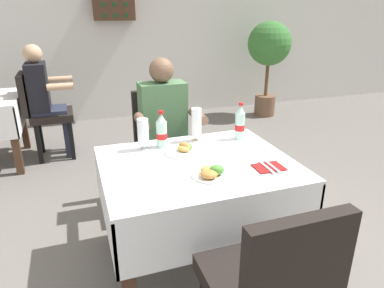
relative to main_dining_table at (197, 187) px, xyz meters
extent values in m
plane|color=#66605B|center=(-0.03, -0.16, -0.57)|extent=(11.00, 11.00, 0.00)
cube|color=silver|center=(-0.03, 3.61, 1.02)|extent=(11.00, 0.12, 3.18)
cube|color=white|center=(0.00, 0.00, 0.16)|extent=(1.14, 0.92, 0.02)
cube|color=white|center=(0.00, -0.45, -0.01)|extent=(1.14, 0.02, 0.32)
cube|color=white|center=(0.00, 0.45, -0.01)|extent=(1.14, 0.02, 0.32)
cube|color=white|center=(-0.56, 0.00, -0.01)|extent=(0.02, 0.92, 0.32)
cube|color=white|center=(0.56, 0.00, -0.01)|extent=(0.02, 0.92, 0.32)
cube|color=#472D1E|center=(-0.51, -0.40, -0.21)|extent=(0.07, 0.07, 0.72)
cube|color=#472D1E|center=(0.51, -0.40, -0.21)|extent=(0.07, 0.07, 0.72)
cube|color=#472D1E|center=(-0.51, 0.40, -0.21)|extent=(0.07, 0.07, 0.72)
cube|color=#472D1E|center=(0.51, 0.40, -0.21)|extent=(0.07, 0.07, 0.72)
cube|color=black|center=(0.00, 0.76, -0.08)|extent=(0.44, 0.44, 0.08)
cube|color=black|center=(0.00, 1.01, 0.18)|extent=(0.42, 0.06, 0.44)
cube|color=black|center=(-0.17, 0.59, -0.35)|extent=(0.04, 0.04, 0.45)
cube|color=black|center=(0.17, 0.59, -0.35)|extent=(0.04, 0.04, 0.45)
cube|color=black|center=(-0.17, 0.93, -0.35)|extent=(0.04, 0.04, 0.45)
cube|color=black|center=(0.17, 0.93, -0.35)|extent=(0.04, 0.04, 0.45)
cube|color=black|center=(0.00, -0.76, -0.08)|extent=(0.44, 0.44, 0.08)
cube|color=black|center=(0.00, -1.01, 0.18)|extent=(0.42, 0.06, 0.44)
cylinder|color=#282D42|center=(-0.08, 0.56, -0.35)|extent=(0.10, 0.10, 0.45)
cylinder|color=#282D42|center=(0.08, 0.56, -0.35)|extent=(0.10, 0.10, 0.45)
cube|color=#282D42|center=(0.00, 0.72, -0.06)|extent=(0.34, 0.36, 0.12)
cube|color=#4C754C|center=(0.00, 0.80, 0.25)|extent=(0.36, 0.20, 0.50)
sphere|color=brown|center=(0.00, 0.80, 0.59)|extent=(0.19, 0.19, 0.19)
cylinder|color=brown|center=(-0.22, 0.57, 0.27)|extent=(0.07, 0.26, 0.07)
cylinder|color=brown|center=(0.21, 0.57, 0.27)|extent=(0.07, 0.26, 0.07)
cylinder|color=white|center=(0.02, -0.19, 0.17)|extent=(0.24, 0.24, 0.01)
ellipsoid|color=#4C8E38|center=(0.03, -0.22, 0.21)|extent=(0.10, 0.08, 0.06)
ellipsoid|color=gold|center=(-0.01, -0.19, 0.20)|extent=(0.11, 0.11, 0.04)
ellipsoid|color=#B77A38|center=(-0.02, -0.24, 0.20)|extent=(0.13, 0.13, 0.04)
cylinder|color=white|center=(-0.02, 0.17, 0.17)|extent=(0.26, 0.26, 0.01)
ellipsoid|color=gold|center=(-0.03, 0.16, 0.20)|extent=(0.10, 0.11, 0.04)
ellipsoid|color=#4C8E38|center=(0.00, 0.19, 0.20)|extent=(0.07, 0.08, 0.04)
ellipsoid|color=#B77A38|center=(-0.03, 0.17, 0.21)|extent=(0.09, 0.09, 0.06)
cylinder|color=white|center=(0.12, 0.34, 0.17)|extent=(0.07, 0.07, 0.01)
cylinder|color=white|center=(0.12, 0.34, 0.19)|extent=(0.02, 0.02, 0.03)
cylinder|color=white|center=(0.12, 0.34, 0.30)|extent=(0.07, 0.07, 0.20)
cylinder|color=#C68928|center=(0.12, 0.34, 0.28)|extent=(0.06, 0.06, 0.16)
cylinder|color=white|center=(-0.26, 0.31, 0.17)|extent=(0.07, 0.07, 0.01)
cylinder|color=white|center=(-0.26, 0.31, 0.19)|extent=(0.02, 0.02, 0.03)
cylinder|color=white|center=(-0.26, 0.31, 0.29)|extent=(0.07, 0.07, 0.17)
cylinder|color=black|center=(-0.26, 0.31, 0.24)|extent=(0.07, 0.07, 0.08)
cylinder|color=silver|center=(-0.14, 0.31, 0.25)|extent=(0.07, 0.07, 0.18)
cylinder|color=red|center=(-0.14, 0.31, 0.25)|extent=(0.07, 0.07, 0.04)
cone|color=silver|center=(-0.14, 0.31, 0.37)|extent=(0.06, 0.06, 0.05)
cylinder|color=red|center=(-0.14, 0.31, 0.41)|extent=(0.03, 0.03, 0.02)
cylinder|color=silver|center=(0.42, 0.28, 0.26)|extent=(0.07, 0.07, 0.19)
cylinder|color=red|center=(0.42, 0.28, 0.25)|extent=(0.07, 0.07, 0.04)
cone|color=silver|center=(0.42, 0.28, 0.38)|extent=(0.06, 0.06, 0.05)
cylinder|color=red|center=(0.42, 0.28, 0.42)|extent=(0.03, 0.03, 0.02)
cube|color=maroon|center=(0.36, -0.21, 0.17)|extent=(0.17, 0.13, 0.01)
cube|color=silver|center=(0.34, -0.21, 0.18)|extent=(0.02, 0.19, 0.01)
cube|color=silver|center=(0.38, -0.21, 0.18)|extent=(0.02, 0.19, 0.01)
cube|color=white|center=(-1.22, 2.24, -0.01)|extent=(0.02, 0.88, 0.32)
cube|color=#472D1E|center=(-1.27, 1.86, -0.21)|extent=(0.07, 0.07, 0.72)
cube|color=#472D1E|center=(-1.27, 2.62, -0.21)|extent=(0.07, 0.07, 0.72)
cube|color=black|center=(-0.91, 2.24, -0.08)|extent=(0.44, 0.44, 0.08)
cube|color=black|center=(-1.16, 2.24, 0.18)|extent=(0.06, 0.42, 0.44)
cube|color=black|center=(-0.74, 2.07, -0.35)|extent=(0.04, 0.04, 0.45)
cube|color=black|center=(-0.74, 2.41, -0.35)|extent=(0.04, 0.04, 0.45)
cube|color=black|center=(-1.08, 2.07, -0.35)|extent=(0.04, 0.04, 0.45)
cube|color=black|center=(-1.08, 2.41, -0.35)|extent=(0.04, 0.04, 0.45)
cylinder|color=#282D42|center=(-0.77, 2.16, -0.35)|extent=(0.10, 0.10, 0.45)
cylinder|color=#282D42|center=(-0.77, 2.32, -0.35)|extent=(0.10, 0.10, 0.45)
cube|color=#282D42|center=(-0.93, 2.24, -0.06)|extent=(0.36, 0.34, 0.12)
cube|color=black|center=(-1.01, 2.24, 0.25)|extent=(0.20, 0.36, 0.50)
sphere|color=tan|center=(-1.01, 2.24, 0.59)|extent=(0.19, 0.19, 0.19)
cylinder|color=tan|center=(-0.78, 2.03, 0.27)|extent=(0.26, 0.07, 0.07)
cylinder|color=tan|center=(-0.78, 2.46, 0.27)|extent=(0.26, 0.07, 0.07)
cylinder|color=brown|center=(2.21, 2.92, -0.41)|extent=(0.32, 0.32, 0.32)
cylinder|color=brown|center=(2.21, 2.92, 0.01)|extent=(0.05, 0.05, 0.53)
sphere|color=#387533|center=(2.21, 2.92, 0.54)|extent=(0.65, 0.65, 0.65)
cube|color=#472D1E|center=(0.02, 3.45, 1.08)|extent=(0.56, 0.20, 0.42)
cylinder|color=#193D1E|center=(-0.13, 3.41, 0.94)|extent=(0.06, 0.14, 0.06)
cylinder|color=#193D1E|center=(0.02, 3.41, 0.94)|extent=(0.06, 0.14, 0.06)
cylinder|color=#193D1E|center=(0.17, 3.41, 0.94)|extent=(0.06, 0.14, 0.06)
cylinder|color=#193D1E|center=(-0.13, 3.41, 1.08)|extent=(0.06, 0.14, 0.06)
cylinder|color=#193D1E|center=(0.02, 3.41, 1.08)|extent=(0.06, 0.14, 0.06)
cylinder|color=#193D1E|center=(0.17, 3.41, 1.08)|extent=(0.06, 0.14, 0.06)
camera|label=1|loc=(-0.66, -1.79, 1.03)|focal=32.55mm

